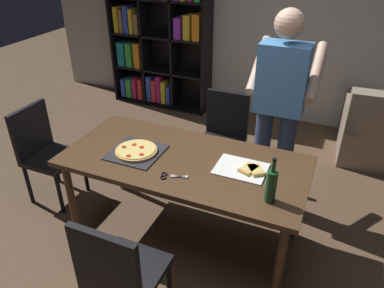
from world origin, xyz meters
TOP-DOWN VIEW (x-y plane):
  - ground_plane at (0.00, 0.00)m, footprint 12.00×12.00m
  - back_wall at (0.00, 2.60)m, footprint 6.40×0.10m
  - dining_table at (0.00, 0.00)m, footprint 1.82×0.86m
  - chair_near_camera at (-0.00, -0.91)m, footprint 0.42×0.42m
  - chair_far_side at (0.00, 0.91)m, footprint 0.42×0.42m
  - chair_left_end at (-1.40, 0.00)m, footprint 0.42×0.42m
  - bookshelf at (-1.47, 2.38)m, footprint 1.40×0.35m
  - person_serving_pizza at (0.53, 0.69)m, footprint 0.55×0.54m
  - pepperoni_pizza_on_tray at (-0.37, -0.06)m, footprint 0.38×0.38m
  - pizza_slices_on_towel at (0.46, 0.04)m, footprint 0.37×0.28m
  - wine_bottle at (0.69, -0.23)m, footprint 0.07×0.07m
  - kitchen_scissors at (-0.00, -0.24)m, footprint 0.20×0.11m

SIDE VIEW (x-z plane):
  - ground_plane at x=0.00m, z-range 0.00..0.00m
  - chair_near_camera at x=0.00m, z-range 0.06..0.96m
  - chair_far_side at x=0.00m, z-range 0.06..0.96m
  - chair_left_end at x=-1.40m, z-range 0.06..0.96m
  - dining_table at x=0.00m, z-range 0.30..1.05m
  - kitchen_scissors at x=0.00m, z-range 0.75..0.76m
  - pizza_slices_on_towel at x=0.46m, z-range 0.74..0.78m
  - pepperoni_pizza_on_tray at x=-0.37m, z-range 0.75..0.78m
  - wine_bottle at x=0.69m, z-range 0.71..1.03m
  - person_serving_pizza at x=0.53m, z-range 0.12..1.87m
  - bookshelf at x=-1.47m, z-range 0.03..1.98m
  - back_wall at x=0.00m, z-range 0.00..2.80m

